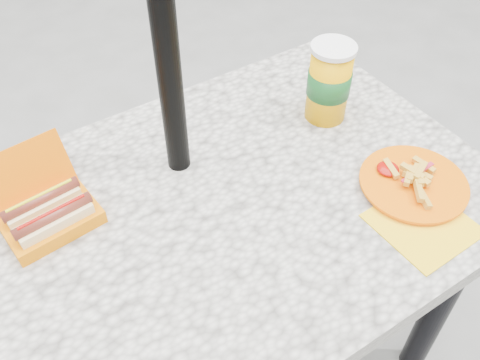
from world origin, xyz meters
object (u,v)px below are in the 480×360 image
fries_plate (414,186)px  hotdog_box (48,213)px  umbrella_pole (163,23)px  soda_cup (329,82)px

fries_plate → hotdog_box: bearing=154.1°
umbrella_pole → soda_cup: (0.38, -0.05, -0.25)m
umbrella_pole → fries_plate: bearing=-42.1°
umbrella_pole → hotdog_box: (-0.30, -0.01, -0.32)m
fries_plate → umbrella_pole: bearing=137.9°
hotdog_box → fries_plate: hotdog_box is taller
umbrella_pole → soda_cup: 0.46m
hotdog_box → fries_plate: (0.68, -0.33, -0.02)m
umbrella_pole → fries_plate: umbrella_pole is taller
hotdog_box → soda_cup: (0.68, -0.03, 0.07)m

